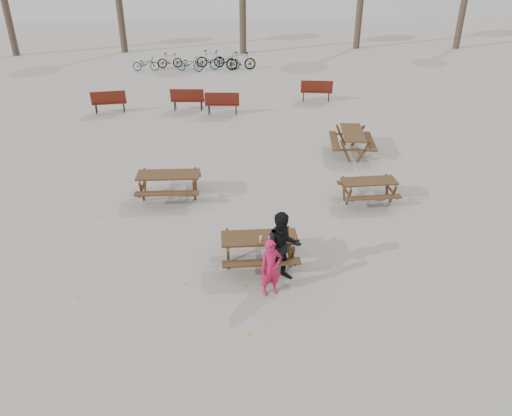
{
  "coord_description": "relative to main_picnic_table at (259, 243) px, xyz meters",
  "views": [
    {
      "loc": [
        -0.87,
        -9.92,
        7.02
      ],
      "look_at": [
        0.0,
        1.0,
        1.0
      ],
      "focal_mm": 35.0,
      "sensor_mm": 36.0,
      "label": 1
    }
  ],
  "objects": [
    {
      "name": "ground",
      "position": [
        0.0,
        0.0,
        -0.59
      ],
      "size": [
        80.0,
        80.0,
        0.0
      ],
      "primitive_type": "plane",
      "color": "gray",
      "rests_on": "ground"
    },
    {
      "name": "picnic_table_far",
      "position": [
        3.94,
        6.68,
        -0.18
      ],
      "size": [
        1.77,
        2.09,
        0.82
      ],
      "primitive_type": null,
      "rotation": [
        0.0,
        0.0,
        1.44
      ],
      "color": "#382414",
      "rests_on": "ground"
    },
    {
      "name": "bicycle_row",
      "position": [
        -1.64,
        20.08,
        -0.12
      ],
      "size": [
        7.2,
        1.77,
        1.05
      ],
      "color": "black",
      "rests_on": "ground"
    },
    {
      "name": "picnic_table_north",
      "position": [
        -2.4,
        3.67,
        -0.19
      ],
      "size": [
        1.89,
        1.55,
        0.8
      ],
      "primitive_type": null,
      "rotation": [
        0.0,
        0.0,
        -0.03
      ],
      "color": "#382414",
      "rests_on": "ground"
    },
    {
      "name": "fallen_leaves",
      "position": [
        0.5,
        2.5,
        -0.58
      ],
      "size": [
        11.0,
        11.0,
        0.01
      ],
      "primitive_type": null,
      "color": "gold",
      "rests_on": "ground"
    },
    {
      "name": "adult",
      "position": [
        0.47,
        -0.66,
        0.28
      ],
      "size": [
        0.93,
        0.77,
        1.74
      ],
      "primitive_type": "imported",
      "rotation": [
        0.0,
        0.0,
        0.14
      ],
      "color": "black",
      "rests_on": "ground"
    },
    {
      "name": "soda_bottle",
      "position": [
        0.01,
        -0.23,
        0.26
      ],
      "size": [
        0.07,
        0.07,
        0.17
      ],
      "color": "silver",
      "rests_on": "main_picnic_table"
    },
    {
      "name": "park_bench_row",
      "position": [
        -1.16,
        12.34,
        -0.07
      ],
      "size": [
        11.13,
        2.33,
        1.03
      ],
      "color": "#5F1E13",
      "rests_on": "ground"
    },
    {
      "name": "child",
      "position": [
        0.15,
        -1.13,
        0.09
      ],
      "size": [
        0.57,
        0.46,
        1.36
      ],
      "primitive_type": "imported",
      "rotation": [
        0.0,
        0.0,
        0.3
      ],
      "color": "#C21847",
      "rests_on": "ground"
    },
    {
      "name": "food_tray",
      "position": [
        0.3,
        -0.08,
        0.21
      ],
      "size": [
        0.18,
        0.11,
        0.03
      ],
      "primitive_type": "cube",
      "color": "silver",
      "rests_on": "main_picnic_table"
    },
    {
      "name": "picnic_table_east",
      "position": [
        3.49,
        2.97,
        -0.24
      ],
      "size": [
        1.64,
        1.34,
        0.69
      ],
      "primitive_type": null,
      "rotation": [
        0.0,
        0.0,
        0.04
      ],
      "color": "#382414",
      "rests_on": "ground"
    },
    {
      "name": "bread_roll",
      "position": [
        0.3,
        -0.08,
        0.25
      ],
      "size": [
        0.14,
        0.06,
        0.05
      ],
      "primitive_type": "ellipsoid",
      "color": "tan",
      "rests_on": "food_tray"
    },
    {
      "name": "main_picnic_table",
      "position": [
        0.0,
        0.0,
        0.0
      ],
      "size": [
        1.8,
        1.45,
        0.78
      ],
      "color": "#382414",
      "rests_on": "ground"
    }
  ]
}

